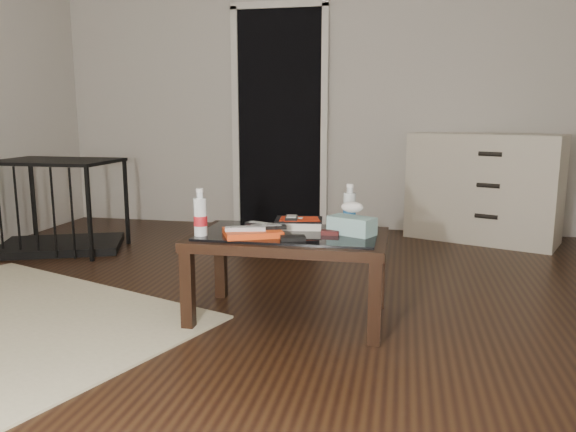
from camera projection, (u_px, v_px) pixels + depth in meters
name	position (u px, v px, depth m)	size (l,w,h in m)	color
ground	(254.00, 320.00, 2.93)	(5.00, 5.00, 0.00)	black
doorway	(280.00, 118.00, 5.20)	(0.90, 0.08, 2.07)	black
coffee_table	(289.00, 244.00, 2.91)	(1.00, 0.60, 0.46)	black
dresser	(484.00, 188.00, 4.72)	(1.30, 0.91, 0.90)	beige
pet_crate	(60.00, 221.00, 4.42)	(1.06, 0.89, 0.71)	black
magazines	(253.00, 232.00, 2.82)	(0.28, 0.21, 0.03)	#E54415
remote_silver	(245.00, 228.00, 2.79)	(0.20, 0.05, 0.02)	#BBBBC0
remote_black_front	(266.00, 227.00, 2.83)	(0.20, 0.05, 0.02)	black
remote_black_back	(263.00, 225.00, 2.88)	(0.20, 0.05, 0.02)	black
textbook	(299.00, 223.00, 3.01)	(0.25, 0.20, 0.05)	black
dvd_mailers	(298.00, 219.00, 3.01)	(0.19, 0.14, 0.01)	#B0230B
ipod	(291.00, 217.00, 2.98)	(0.06, 0.10, 0.02)	black
flip_phone	(330.00, 233.00, 2.84)	(0.09, 0.05, 0.02)	#330B0B
wallet	(293.00, 238.00, 2.72)	(0.12, 0.07, 0.02)	black
water_bottle_left	(200.00, 212.00, 2.80)	(0.07, 0.07, 0.24)	white
water_bottle_right	(350.00, 206.00, 2.98)	(0.07, 0.07, 0.24)	silver
tissue_box	(352.00, 226.00, 2.84)	(0.23, 0.12, 0.09)	#22747D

